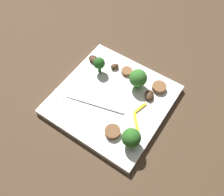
% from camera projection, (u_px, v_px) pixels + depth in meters
% --- Properties ---
extents(ground_plane, '(1.40, 1.40, 0.00)m').
position_uv_depth(ground_plane, '(112.00, 102.00, 0.62)').
color(ground_plane, '#4C3826').
extents(plate, '(0.26, 0.26, 0.02)m').
position_uv_depth(plate, '(112.00, 100.00, 0.61)').
color(plate, white).
rests_on(plate, ground_plane).
extents(fork, '(0.18, 0.06, 0.00)m').
position_uv_depth(fork, '(83.00, 101.00, 0.60)').
color(fork, silver).
rests_on(fork, plate).
extents(broccoli_floret_0, '(0.03, 0.03, 0.05)m').
position_uv_depth(broccoli_floret_0, '(99.00, 64.00, 0.63)').
color(broccoli_floret_0, '#296420').
rests_on(broccoli_floret_0, plate).
extents(broccoli_floret_1, '(0.04, 0.04, 0.05)m').
position_uv_depth(broccoli_floret_1, '(138.00, 78.00, 0.60)').
color(broccoli_floret_1, '#408630').
rests_on(broccoli_floret_1, plate).
extents(broccoli_floret_2, '(0.04, 0.04, 0.05)m').
position_uv_depth(broccoli_floret_2, '(131.00, 138.00, 0.52)').
color(broccoli_floret_2, '#347525').
rests_on(broccoli_floret_2, plate).
extents(sausage_slice_0, '(0.04, 0.04, 0.01)m').
position_uv_depth(sausage_slice_0, '(127.00, 72.00, 0.64)').
color(sausage_slice_0, brown).
rests_on(sausage_slice_0, plate).
extents(sausage_slice_1, '(0.05, 0.05, 0.01)m').
position_uv_depth(sausage_slice_1, '(159.00, 87.00, 0.62)').
color(sausage_slice_1, brown).
rests_on(sausage_slice_1, plate).
extents(sausage_slice_2, '(0.05, 0.05, 0.01)m').
position_uv_depth(sausage_slice_2, '(112.00, 132.00, 0.55)').
color(sausage_slice_2, brown).
rests_on(sausage_slice_2, plate).
extents(mushroom_0, '(0.03, 0.03, 0.01)m').
position_uv_depth(mushroom_0, '(115.00, 66.00, 0.65)').
color(mushroom_0, '#4C331E').
rests_on(mushroom_0, plate).
extents(mushroom_1, '(0.03, 0.03, 0.01)m').
position_uv_depth(mushroom_1, '(93.00, 59.00, 0.66)').
color(mushroom_1, '#422B19').
rests_on(mushroom_1, plate).
extents(mushroom_2, '(0.03, 0.04, 0.01)m').
position_uv_depth(mushroom_2, '(149.00, 95.00, 0.60)').
color(mushroom_2, '#422B19').
rests_on(mushroom_2, plate).
extents(pepper_strip_0, '(0.02, 0.04, 0.00)m').
position_uv_depth(pepper_strip_0, '(140.00, 108.00, 0.59)').
color(pepper_strip_0, yellow).
rests_on(pepper_strip_0, plate).
extents(pepper_strip_1, '(0.04, 0.04, 0.00)m').
position_uv_depth(pepper_strip_1, '(136.00, 122.00, 0.57)').
color(pepper_strip_1, yellow).
rests_on(pepper_strip_1, plate).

